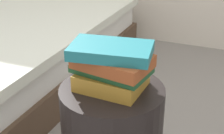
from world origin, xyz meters
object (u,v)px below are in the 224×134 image
at_px(book_ochre, 111,80).
at_px(book_teal, 110,50).
at_px(book_forest, 111,69).

bearing_deg(book_ochre, book_teal, -77.89).
distance_m(book_ochre, book_forest, 0.05).
bearing_deg(book_teal, book_ochre, 90.01).
xyz_separation_m(book_ochre, book_forest, (-0.00, 0.00, 0.05)).
xyz_separation_m(book_forest, book_teal, (0.00, -0.02, 0.08)).
bearing_deg(book_forest, book_teal, -71.80).
bearing_deg(book_forest, book_ochre, -64.22).
height_order(book_ochre, book_forest, book_forest).
relative_size(book_ochre, book_teal, 0.83).
height_order(book_ochre, book_teal, book_teal).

